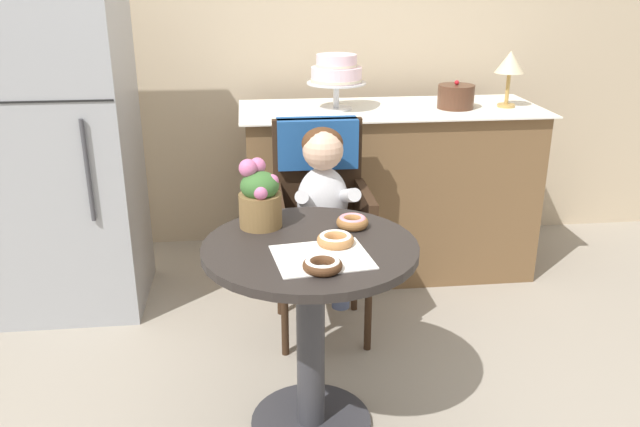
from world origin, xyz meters
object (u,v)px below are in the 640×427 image
object	(u,v)px
cafe_table	(310,301)
donut_side	(323,264)
wicker_chair	(319,193)
tiered_cake_stand	(336,73)
donut_front	(335,239)
table_lamp	(510,65)
refrigerator	(61,135)
donut_mid	(352,221)
seated_child	(324,196)
round_layer_cake	(456,97)
flower_vase	(260,197)

from	to	relation	value
cafe_table	donut_side	bearing A→B (deg)	-85.15
wicker_chair	tiered_cake_stand	xyz separation A→B (m)	(0.15, 0.55, 0.44)
donut_front	table_lamp	distance (m)	1.71
wicker_chair	donut_side	xyz separation A→B (m)	(-0.10, -0.96, 0.10)
donut_side	refrigerator	world-z (taller)	refrigerator
donut_side	donut_front	bearing A→B (deg)	70.85
wicker_chair	donut_mid	distance (m)	0.63
cafe_table	seated_child	size ratio (longest dim) A/B	0.99
tiered_cake_stand	refrigerator	distance (m)	1.35
donut_side	table_lamp	distance (m)	1.89
donut_front	tiered_cake_stand	size ratio (longest dim) A/B	0.41
refrigerator	table_lamp	bearing A→B (deg)	4.20
wicker_chair	refrigerator	xyz separation A→B (m)	(-1.17, 0.35, 0.21)
tiered_cake_stand	round_layer_cake	size ratio (longest dim) A/B	1.62
seated_child	donut_mid	xyz separation A→B (m)	(0.05, -0.47, 0.06)
wicker_chair	tiered_cake_stand	bearing A→B (deg)	68.63
seated_child	donut_side	size ratio (longest dim) A/B	5.97
cafe_table	flower_vase	bearing A→B (deg)	131.01
donut_mid	seated_child	bearing A→B (deg)	95.61
cafe_table	tiered_cake_stand	world-z (taller)	tiered_cake_stand
donut_front	flower_vase	distance (m)	0.32
seated_child	refrigerator	xyz separation A→B (m)	(-1.17, 0.50, 0.17)
wicker_chair	flower_vase	world-z (taller)	flower_vase
wicker_chair	refrigerator	bearing A→B (deg)	157.10
cafe_table	donut_side	distance (m)	0.31
cafe_table	tiered_cake_stand	size ratio (longest dim) A/B	2.40
donut_mid	round_layer_cake	size ratio (longest dim) A/B	0.61
tiered_cake_stand	refrigerator	world-z (taller)	refrigerator
refrigerator	wicker_chair	bearing A→B (deg)	-16.59
donut_mid	table_lamp	xyz separation A→B (m)	(0.99, 1.13, 0.37)
wicker_chair	donut_mid	xyz separation A→B (m)	(0.05, -0.62, 0.10)
donut_mid	flower_vase	world-z (taller)	flower_vase
cafe_table	seated_child	xyz separation A→B (m)	(0.12, 0.60, 0.17)
cafe_table	wicker_chair	bearing A→B (deg)	81.21
donut_side	wicker_chair	bearing A→B (deg)	84.09
seated_child	tiered_cake_stand	size ratio (longest dim) A/B	2.42
seated_child	flower_vase	distance (m)	0.52
refrigerator	seated_child	bearing A→B (deg)	-23.34
seated_child	donut_side	bearing A→B (deg)	-97.05
cafe_table	flower_vase	distance (m)	0.40
flower_vase	table_lamp	xyz separation A→B (m)	(1.31, 1.08, 0.29)
wicker_chair	donut_front	size ratio (longest dim) A/B	7.74
wicker_chair	donut_front	xyz separation A→B (m)	(-0.03, -0.77, 0.10)
donut_mid	round_layer_cake	world-z (taller)	round_layer_cake
donut_side	flower_vase	xyz separation A→B (m)	(-0.17, 0.38, 0.09)
refrigerator	flower_vase	bearing A→B (deg)	-45.83
donut_mid	donut_side	world-z (taller)	donut_mid
flower_vase	refrigerator	distance (m)	1.28
round_layer_cake	table_lamp	world-z (taller)	table_lamp
seated_child	donut_mid	size ratio (longest dim) A/B	6.43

